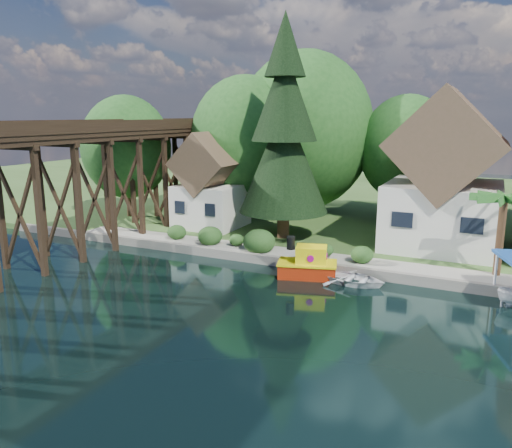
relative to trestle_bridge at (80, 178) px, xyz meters
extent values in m
plane|color=black|center=(16.00, -5.17, -5.35)|extent=(140.00, 140.00, 0.00)
cube|color=#2E4A1D|center=(16.00, 28.83, -5.10)|extent=(140.00, 52.00, 0.50)
cube|color=slate|center=(20.00, 2.83, -5.04)|extent=(60.00, 0.40, 0.62)
cube|color=gray|center=(22.00, 4.13, -4.82)|extent=(50.00, 2.60, 0.06)
cube|color=black|center=(0.00, -5.17, -1.35)|extent=(4.00, 0.36, 8.00)
cube|color=black|center=(0.00, -1.97, -1.35)|extent=(4.00, 0.36, 8.00)
cube|color=black|center=(0.00, 1.23, -1.35)|extent=(4.00, 0.36, 8.00)
cube|color=black|center=(0.00, 4.43, -1.35)|extent=(4.00, 0.36, 8.00)
cube|color=black|center=(0.00, 7.63, -1.35)|extent=(4.00, 0.36, 8.00)
cube|color=black|center=(0.00, 10.83, -1.35)|extent=(4.00, 0.36, 8.00)
cube|color=black|center=(0.00, 14.03, -1.35)|extent=(4.00, 0.36, 8.00)
cube|color=black|center=(0.00, 17.23, -1.35)|extent=(4.00, 0.36, 8.00)
cube|color=black|center=(0.00, 20.43, -1.35)|extent=(4.00, 0.36, 8.00)
cube|color=black|center=(-1.75, 0.83, 2.70)|extent=(0.35, 44.00, 0.35)
cube|color=black|center=(1.75, 0.83, 2.70)|extent=(0.35, 44.00, 0.35)
cube|color=black|center=(0.00, 0.83, 3.00)|extent=(4.00, 44.00, 0.30)
cube|color=black|center=(-2.00, 0.83, 3.55)|extent=(0.12, 44.00, 0.80)
cube|color=black|center=(2.00, 0.83, 3.55)|extent=(0.12, 44.00, 0.80)
cube|color=silver|center=(23.00, 10.83, -2.60)|extent=(7.50, 8.00, 4.50)
cube|color=brown|center=(23.00, 10.83, 2.35)|extent=(7.64, 8.64, 7.64)
cube|color=black|center=(20.90, 6.79, -2.37)|extent=(1.35, 0.08, 1.00)
cube|color=black|center=(25.10, 6.79, -2.37)|extent=(1.35, 0.08, 1.00)
cube|color=silver|center=(5.00, 9.33, -3.10)|extent=(5.00, 5.00, 3.50)
cube|color=brown|center=(5.00, 9.33, 0.45)|extent=(5.09, 5.40, 5.09)
cube|color=black|center=(3.60, 6.79, -2.92)|extent=(0.90, 0.08, 1.00)
cube|color=black|center=(6.40, 6.79, -2.92)|extent=(0.90, 0.08, 1.00)
cylinder|color=#382314|center=(6.00, 13.83, -2.60)|extent=(0.50, 0.50, 4.50)
ellipsoid|color=#1E4D1B|center=(6.00, 13.83, 2.15)|extent=(4.40, 4.40, 5.06)
cylinder|color=#382314|center=(10.00, 17.83, -2.37)|extent=(0.50, 0.50, 4.95)
ellipsoid|color=#1E4D1B|center=(10.00, 17.83, 2.85)|extent=(5.00, 5.00, 5.75)
cylinder|color=#382314|center=(19.00, 18.83, -2.82)|extent=(0.50, 0.50, 4.05)
ellipsoid|color=#1E4D1B|center=(19.00, 18.83, 1.45)|extent=(4.00, 4.00, 4.60)
cylinder|color=#382314|center=(-4.00, 9.83, -2.82)|extent=(0.50, 0.50, 4.05)
ellipsoid|color=#1E4D1B|center=(-4.00, 9.83, 1.45)|extent=(4.00, 4.00, 4.60)
ellipsoid|color=#1F4318|center=(8.00, 4.03, -4.08)|extent=(1.98, 1.98, 1.53)
ellipsoid|color=#1F4318|center=(10.00, 4.33, -4.25)|extent=(1.54, 1.54, 1.19)
ellipsoid|color=#1F4318|center=(12.00, 3.83, -4.00)|extent=(2.20, 2.20, 1.70)
ellipsoid|color=#1F4318|center=(5.00, 4.23, -4.17)|extent=(1.76, 1.76, 1.36)
ellipsoid|color=#1F4318|center=(16.50, 4.43, -4.25)|extent=(1.54, 1.54, 1.19)
ellipsoid|color=#1F4318|center=(19.00, 4.13, -4.17)|extent=(1.76, 1.76, 1.36)
cylinder|color=#382314|center=(11.93, 8.28, -3.34)|extent=(0.90, 0.90, 3.01)
cone|color=black|center=(11.93, 8.28, 1.17)|extent=(6.62, 6.62, 8.03)
cone|color=black|center=(11.93, 8.28, 5.69)|extent=(4.82, 4.82, 6.52)
cone|color=black|center=(11.93, 8.28, 9.20)|extent=(3.01, 3.01, 4.52)
cylinder|color=#382314|center=(26.68, 5.06, -2.67)|extent=(0.44, 0.44, 4.36)
ellipsoid|color=#1E521B|center=(26.68, 5.06, -0.29)|extent=(4.51, 4.51, 0.99)
cube|color=#A9260B|center=(16.30, 1.54, -4.95)|extent=(3.77, 2.67, 0.91)
cube|color=yellow|center=(16.30, 1.54, -4.46)|extent=(3.91, 2.81, 0.11)
cube|color=yellow|center=(16.52, 1.60, -3.99)|extent=(2.12, 1.80, 1.14)
cylinder|color=black|center=(15.31, 1.26, -3.25)|extent=(0.50, 0.50, 0.80)
cylinder|color=#A80C7D|center=(16.71, 0.92, -3.99)|extent=(0.42, 0.20, 0.41)
cylinder|color=#A80C7D|center=(16.33, 2.27, -3.99)|extent=(0.42, 0.20, 0.41)
cylinder|color=#A80C7D|center=(17.39, 1.84, -3.99)|extent=(0.20, 0.42, 0.41)
imported|color=white|center=(19.13, 1.49, -4.95)|extent=(4.10, 3.13, 0.79)
cylinder|color=white|center=(26.59, 2.96, -3.98)|extent=(0.15, 0.15, 2.24)
camera|label=1|loc=(25.94, -25.97, 4.35)|focal=35.00mm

